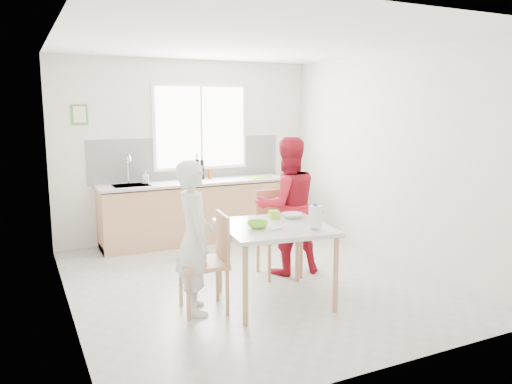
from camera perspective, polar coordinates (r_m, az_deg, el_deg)
ground at (r=5.91m, az=-0.47°, el=-10.05°), size 4.50×4.50×0.00m
room_shell at (r=5.58m, az=-0.49°, el=6.06°), size 4.50×4.50×4.50m
window at (r=7.71m, az=-6.32°, el=7.38°), size 1.50×0.06×1.30m
backsplash at (r=7.69m, az=-7.69°, el=3.80°), size 3.00×0.02×0.65m
picture_frame at (r=7.31m, az=-19.53°, el=8.35°), size 0.22×0.03×0.28m
kitchen_counter at (r=7.54m, az=-6.89°, el=-2.50°), size 2.84×0.64×1.37m
dining_table at (r=5.11m, az=2.14°, el=-4.73°), size 1.17×1.17×0.81m
chair_left at (r=4.96m, az=-5.25°, el=-7.49°), size 0.50×0.50×0.97m
chair_far at (r=6.02m, az=2.41°, el=-4.19°), size 0.52×0.52×1.01m
person_white at (r=4.87m, az=-7.05°, el=-5.19°), size 0.42×0.59×1.50m
person_red at (r=6.01m, az=3.60°, el=-1.59°), size 0.87×0.72×1.65m
bowl_green at (r=4.97m, az=0.20°, el=-3.74°), size 0.24×0.24×0.07m
bowl_white at (r=5.42m, az=4.16°, el=-2.72°), size 0.24×0.24×0.05m
milk_jug at (r=4.93m, az=6.84°, el=-2.78°), size 0.19×0.13×0.24m
green_box at (r=5.37m, az=2.07°, el=-2.61°), size 0.11×0.11×0.09m
spoon at (r=4.86m, az=2.20°, el=-4.34°), size 0.16×0.05×0.01m
cutting_board at (r=7.75m, az=0.18°, el=1.70°), size 0.41×0.34×0.01m
wine_bottle_a at (r=7.50m, az=-6.75°, el=2.56°), size 0.07×0.07×0.32m
wine_bottle_b at (r=7.60m, az=-6.19°, el=2.58°), size 0.07×0.07×0.30m
jar_amber at (r=7.62m, az=-5.29°, el=2.08°), size 0.06×0.06×0.16m
soap_bottle at (r=7.33m, az=-12.51°, el=1.68°), size 0.10×0.11×0.18m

